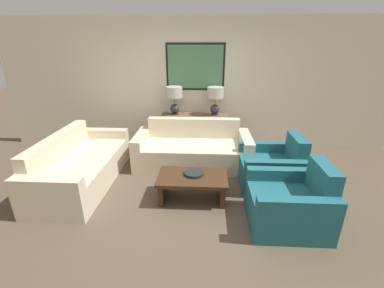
% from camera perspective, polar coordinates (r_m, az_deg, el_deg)
% --- Properties ---
extents(ground_plane, '(20.00, 20.00, 0.00)m').
position_cam_1_polar(ground_plane, '(3.77, -0.83, -13.36)').
color(ground_plane, brown).
extents(back_wall, '(8.11, 0.12, 2.65)m').
position_cam_1_polar(back_wall, '(5.48, 0.75, 12.94)').
color(back_wall, beige).
rests_on(back_wall, ground_plane).
extents(console_table, '(1.37, 0.39, 0.78)m').
position_cam_1_polar(console_table, '(5.44, 0.58, 2.62)').
color(console_table, brown).
rests_on(console_table, ground_plane).
extents(table_lamp_left, '(0.33, 0.33, 0.57)m').
position_cam_1_polar(table_lamp_left, '(5.27, -3.93, 10.50)').
color(table_lamp_left, '#333338').
rests_on(table_lamp_left, console_table).
extents(table_lamp_right, '(0.33, 0.33, 0.57)m').
position_cam_1_polar(table_lamp_right, '(5.24, 5.19, 10.39)').
color(table_lamp_right, '#333338').
rests_on(table_lamp_right, console_table).
extents(couch_by_back_wall, '(2.10, 0.92, 0.81)m').
position_cam_1_polar(couch_by_back_wall, '(4.80, 0.20, -1.41)').
color(couch_by_back_wall, beige).
rests_on(couch_by_back_wall, ground_plane).
extents(couch_by_side, '(0.92, 2.10, 0.81)m').
position_cam_1_polar(couch_by_side, '(4.56, -23.45, -4.64)').
color(couch_by_side, beige).
rests_on(couch_by_side, ground_plane).
extents(coffee_table, '(1.00, 0.59, 0.38)m').
position_cam_1_polar(coffee_table, '(3.76, 0.08, -8.54)').
color(coffee_table, '#3D2616').
rests_on(coffee_table, ground_plane).
extents(decorative_bowl, '(0.28, 0.28, 0.04)m').
position_cam_1_polar(decorative_bowl, '(3.74, 0.42, -6.48)').
color(decorative_bowl, '#232328').
rests_on(decorative_bowl, coffee_table).
extents(armchair_near_back_wall, '(0.93, 0.86, 0.84)m').
position_cam_1_polar(armchair_near_back_wall, '(4.31, 17.34, -5.26)').
color(armchair_near_back_wall, '#1E5B66').
rests_on(armchair_near_back_wall, ground_plane).
extents(armchair_near_camera, '(0.93, 0.86, 0.84)m').
position_cam_1_polar(armchair_near_camera, '(3.51, 20.96, -12.32)').
color(armchair_near_camera, '#1E5B66').
rests_on(armchair_near_camera, ground_plane).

